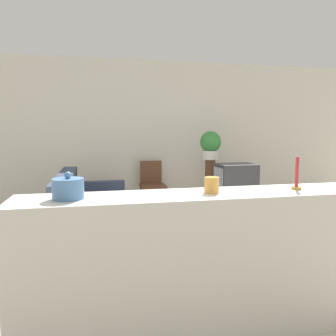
# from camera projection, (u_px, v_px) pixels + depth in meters

# --- Properties ---
(ground_plane) EXTENTS (14.00, 14.00, 0.00)m
(ground_plane) POSITION_uv_depth(u_px,v_px,m) (179.00, 289.00, 2.93)
(ground_plane) COLOR beige
(wall_back) EXTENTS (9.00, 0.06, 2.70)m
(wall_back) POSITION_uv_depth(u_px,v_px,m) (135.00, 134.00, 6.11)
(wall_back) COLOR beige
(wall_back) RESTS_ON ground_plane
(couch) EXTENTS (0.94, 1.92, 0.84)m
(couch) POSITION_uv_depth(u_px,v_px,m) (91.00, 214.00, 4.40)
(couch) COLOR #384256
(couch) RESTS_ON ground_plane
(tv_stand) EXTENTS (0.71, 0.48, 0.43)m
(tv_stand) POSITION_uv_depth(u_px,v_px,m) (235.00, 206.00, 5.20)
(tv_stand) COLOR brown
(tv_stand) RESTS_ON ground_plane
(television) EXTENTS (0.59, 0.45, 0.46)m
(television) POSITION_uv_depth(u_px,v_px,m) (236.00, 178.00, 5.15)
(television) COLOR #333338
(television) RESTS_ON tv_stand
(wooden_chair) EXTENTS (0.44, 0.44, 0.86)m
(wooden_chair) POSITION_uv_depth(u_px,v_px,m) (152.00, 182.00, 5.91)
(wooden_chair) COLOR brown
(wooden_chair) RESTS_ON ground_plane
(plant_stand) EXTENTS (0.18, 0.18, 0.91)m
(plant_stand) POSITION_uv_depth(u_px,v_px,m) (210.00, 185.00, 5.77)
(plant_stand) COLOR brown
(plant_stand) RESTS_ON ground_plane
(potted_plant) EXTENTS (0.37, 0.37, 0.49)m
(potted_plant) POSITION_uv_depth(u_px,v_px,m) (211.00, 144.00, 5.69)
(potted_plant) COLOR white
(potted_plant) RESTS_ON plant_stand
(foreground_counter) EXTENTS (2.47, 0.44, 0.99)m
(foreground_counter) POSITION_uv_depth(u_px,v_px,m) (202.00, 264.00, 2.25)
(foreground_counter) COLOR beige
(foreground_counter) RESTS_ON ground_plane
(decorative_bowl) EXTENTS (0.19, 0.19, 0.17)m
(decorative_bowl) POSITION_uv_depth(u_px,v_px,m) (68.00, 189.00, 2.01)
(decorative_bowl) COLOR #4C7AAD
(decorative_bowl) RESTS_ON foreground_counter
(candle_jar) EXTENTS (0.10, 0.10, 0.11)m
(candle_jar) POSITION_uv_depth(u_px,v_px,m) (212.00, 185.00, 2.21)
(candle_jar) COLOR gold
(candle_jar) RESTS_ON foreground_counter
(candlestick) EXTENTS (0.07, 0.07, 0.23)m
(candlestick) POSITION_uv_depth(u_px,v_px,m) (297.00, 179.00, 2.34)
(candlestick) COLOR #B7933D
(candlestick) RESTS_ON foreground_counter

